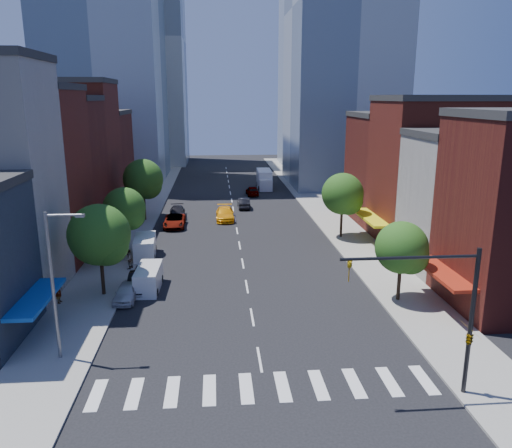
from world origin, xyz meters
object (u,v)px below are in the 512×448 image
Objects in this scene: pedestrian_near at (59,290)px; pedestrian_far at (128,259)px; box_truck at (264,180)px; parked_car_second at (138,282)px; parked_car_rear at (177,212)px; traffic_car_oncoming at (244,203)px; cargo_van_near at (148,279)px; cargo_van_far at (145,247)px; parked_car_third at (175,221)px; traffic_car_far at (252,191)px; parked_car_front at (127,292)px; taxi at (225,214)px.

pedestrian_near is 8.46m from pedestrian_far.
parked_car_second is at bearing -106.62° from box_truck.
traffic_car_oncoming is (9.00, 5.03, 0.03)m from parked_car_rear.
cargo_van_near is at bearing -105.66° from box_truck.
cargo_van_far reaches higher than pedestrian_far.
cargo_van_far reaches higher than parked_car_rear.
parked_car_rear is 1.10× the size of traffic_car_oncoming.
traffic_car_oncoming is 16.24m from box_truck.
pedestrian_near is (-5.01, -11.14, 0.10)m from cargo_van_far.
parked_car_third is 1.24× the size of traffic_car_far.
parked_car_front is at bearing -106.52° from box_truck.
pedestrian_far reaches higher than traffic_car_far.
parked_car_rear is 18.07m from traffic_car_far.
pedestrian_far reaches higher than parked_car_second.
pedestrian_near is at bearing 63.67° from traffic_car_far.
parked_car_third is 5.01m from parked_car_rear.
cargo_van_far is at bearing -118.68° from taxi.
parked_car_front is 22.66m from parked_car_third.
pedestrian_near reaches higher than parked_car_third.
parked_car_second reaches higher than parked_car_front.
traffic_car_oncoming is at bearing 70.59° from parked_car_second.
cargo_van_near is (0.84, -0.02, 0.24)m from parked_car_second.
box_truck is (7.33, 22.50, 0.66)m from taxi.
traffic_car_oncoming is at bearing 47.43° from parked_car_third.
cargo_van_near is (1.42, 2.05, 0.28)m from parked_car_front.
parked_car_rear is at bearing 89.32° from parked_car_third.
cargo_van_far is at bearing -100.26° from parked_car_third.
parked_car_third reaches higher than parked_car_second.
taxi is (6.78, 23.62, -0.14)m from cargo_van_near.
pedestrian_near is at bearing 62.89° from traffic_car_oncoming.
taxi is at bearing 75.87° from parked_car_front.
parked_car_second is at bearing -107.78° from taxi.
parked_car_front is 0.86× the size of cargo_van_near.
parked_car_rear is (0.00, 5.01, -0.04)m from parked_car_third.
parked_car_front is 0.71× the size of taxi.
parked_car_third is 2.77× the size of pedestrian_near.
taxi is 2.85× the size of pedestrian_near.
parked_car_third is (1.42, 20.49, 0.04)m from parked_car_second.
box_truck is at bearing 75.71° from parked_car_front.
box_truck is (2.58, 6.22, 0.72)m from traffic_car_far.
cargo_van_near reaches higher than parked_car_second.
pedestrian_far is (-2.42, 5.02, 0.11)m from cargo_van_near.
pedestrian_far is at bearing -116.21° from taxi.
box_truck reaches higher than parked_car_second.
cargo_van_far is at bearing 93.54° from parked_car_front.
taxi is (8.20, 25.68, 0.14)m from parked_car_front.
taxi is at bearing 176.97° from pedestrian_far.
traffic_car_far is (4.75, 16.28, -0.06)m from taxi.
pedestrian_near is at bearing -4.94° from pedestrian_far.
traffic_car_oncoming is (9.58, 30.55, -0.21)m from cargo_van_near.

